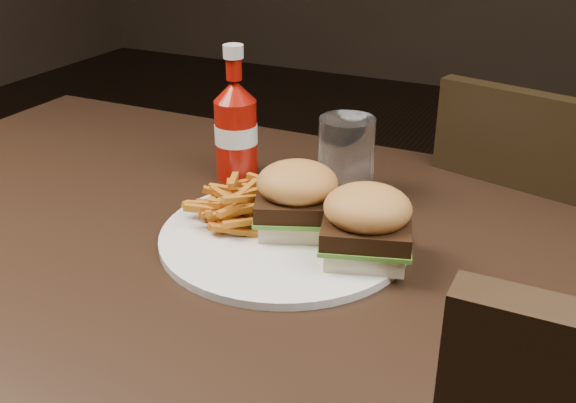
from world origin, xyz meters
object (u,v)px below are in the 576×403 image
at_px(dining_table, 206,245).
at_px(tumbler, 346,160).
at_px(plate, 285,236).
at_px(chair_far, 573,321).
at_px(ketchup_bottle, 236,141).

relative_size(dining_table, tumbler, 9.66).
bearing_deg(dining_table, plate, 13.94).
height_order(chair_far, tumbler, tumbler).
height_order(chair_far, plate, plate).
height_order(dining_table, tumbler, tumbler).
bearing_deg(chair_far, ketchup_bottle, 47.30).
bearing_deg(chair_far, tumbler, 57.52).
bearing_deg(ketchup_bottle, dining_table, -73.82).
distance_m(chair_far, ketchup_bottle, 0.72).
relative_size(dining_table, plate, 3.79).
bearing_deg(plate, chair_far, 52.87).
distance_m(dining_table, chair_far, 0.74).
xyz_separation_m(dining_table, ketchup_bottle, (-0.05, 0.17, 0.08)).
xyz_separation_m(plate, tumbler, (0.02, 0.16, 0.05)).
height_order(plate, tumbler, tumbler).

